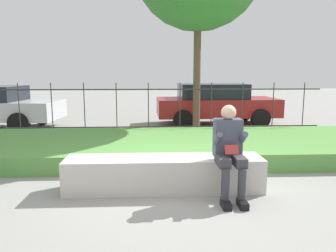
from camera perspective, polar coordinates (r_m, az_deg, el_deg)
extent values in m
plane|color=gray|center=(5.02, 1.12, -10.99)|extent=(60.00, 60.00, 0.00)
cube|color=beige|center=(4.93, -0.67, -8.30)|extent=(2.91, 0.59, 0.50)
cube|color=#9B978F|center=(4.99, -0.66, -10.59)|extent=(2.79, 0.54, 0.08)
cube|color=black|center=(4.44, 10.03, -13.27)|extent=(0.11, 0.26, 0.09)
cylinder|color=#38383D|center=(4.41, 9.95, -9.98)|extent=(0.11, 0.11, 0.41)
cube|color=#38383D|center=(4.53, 9.46, -5.95)|extent=(0.15, 0.42, 0.13)
cube|color=black|center=(4.50, 12.84, -13.09)|extent=(0.11, 0.26, 0.09)
cylinder|color=#38383D|center=(4.46, 12.75, -9.84)|extent=(0.11, 0.11, 0.41)
cube|color=#38383D|center=(4.58, 12.17, -5.86)|extent=(0.15, 0.42, 0.13)
cube|color=#424756|center=(4.69, 10.32, -2.05)|extent=(0.38, 0.24, 0.54)
sphere|color=#DBB293|center=(4.61, 10.51, 2.35)|extent=(0.21, 0.21, 0.21)
cylinder|color=#424756|center=(4.50, 8.67, -2.23)|extent=(0.08, 0.29, 0.24)
cylinder|color=#424756|center=(4.58, 12.87, -2.16)|extent=(0.08, 0.29, 0.24)
cube|color=#B2332D|center=(4.47, 11.03, -4.09)|extent=(0.18, 0.09, 0.13)
cube|color=#569342|center=(7.05, -0.09, -3.58)|extent=(10.42, 2.94, 0.33)
cylinder|color=#332D28|center=(8.80, -0.65, -0.12)|extent=(8.42, 0.03, 0.03)
cylinder|color=#332D28|center=(8.69, -0.66, 6.40)|extent=(8.42, 0.03, 0.03)
cylinder|color=#332D28|center=(9.39, -24.46, 2.36)|extent=(0.02, 0.02, 1.47)
cylinder|color=#332D28|center=(9.12, -19.53, 2.47)|extent=(0.02, 0.02, 1.47)
cylinder|color=#332D28|center=(8.91, -14.33, 2.57)|extent=(0.02, 0.02, 1.47)
cylinder|color=#332D28|center=(8.78, -8.93, 2.65)|extent=(0.02, 0.02, 1.47)
cylinder|color=#332D28|center=(8.73, -3.42, 2.71)|extent=(0.02, 0.02, 1.47)
cylinder|color=#332D28|center=(8.76, 2.10, 2.75)|extent=(0.02, 0.02, 1.47)
cylinder|color=#332D28|center=(8.87, 7.53, 2.76)|extent=(0.02, 0.02, 1.47)
cylinder|color=#332D28|center=(9.06, 12.78, 2.74)|extent=(0.02, 0.02, 1.47)
cylinder|color=#332D28|center=(9.33, 17.78, 2.71)|extent=(0.02, 0.02, 1.47)
cylinder|color=#332D28|center=(9.65, 22.47, 2.66)|extent=(0.02, 0.02, 1.47)
cube|color=maroon|center=(11.12, 8.42, 3.33)|extent=(4.00, 1.84, 0.58)
cube|color=black|center=(11.04, 7.68, 6.06)|extent=(2.22, 1.58, 0.48)
cylinder|color=black|center=(10.70, 15.81, 1.27)|extent=(0.61, 0.22, 0.61)
cylinder|color=black|center=(12.29, 13.10, 2.38)|extent=(0.61, 0.22, 0.61)
cylinder|color=black|center=(10.12, 2.66, 1.16)|extent=(0.61, 0.22, 0.61)
cylinder|color=black|center=(11.78, 1.65, 2.34)|extent=(0.61, 0.22, 0.61)
cylinder|color=black|center=(10.33, -24.56, 0.48)|extent=(0.62, 0.25, 0.60)
cylinder|color=black|center=(11.82, -21.03, 1.73)|extent=(0.62, 0.25, 0.60)
cylinder|color=brown|center=(9.45, 5.07, 9.95)|extent=(0.21, 0.21, 3.69)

